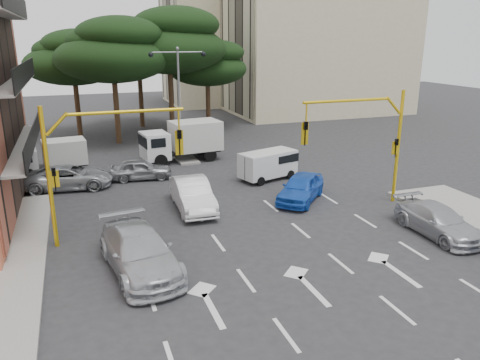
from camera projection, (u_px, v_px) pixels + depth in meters
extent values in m
plane|color=#28282B|center=(261.00, 236.00, 21.01)|extent=(120.00, 120.00, 0.00)
cube|color=gray|center=(181.00, 154.00, 35.40)|extent=(1.40, 6.00, 0.15)
cube|color=black|center=(6.00, 92.00, 23.10)|extent=(0.12, 14.72, 11.20)
cube|color=beige|center=(319.00, 33.00, 53.61)|extent=(20.00, 12.00, 18.00)
cube|color=black|center=(236.00, 38.00, 50.53)|extent=(0.12, 11.04, 16.20)
cube|color=beige|center=(228.00, 42.00, 62.46)|extent=(16.00, 12.00, 16.00)
cube|color=black|center=(169.00, 46.00, 60.02)|extent=(0.12, 11.04, 14.20)
cylinder|color=#382616|center=(117.00, 114.00, 38.81)|extent=(0.44, 0.44, 4.95)
ellipsoid|color=black|center=(113.00, 58.00, 37.51)|extent=(9.15, 9.15, 3.87)
ellipsoid|color=black|center=(119.00, 34.00, 36.79)|extent=(6.86, 6.86, 2.86)
ellipsoid|color=black|center=(105.00, 41.00, 37.23)|extent=(6.07, 6.07, 2.64)
cylinder|color=#382616|center=(171.00, 105.00, 42.15)|extent=(0.44, 0.44, 5.40)
ellipsoid|color=black|center=(169.00, 49.00, 40.73)|extent=(9.98, 9.98, 4.22)
ellipsoid|color=black|center=(176.00, 25.00, 39.96)|extent=(7.49, 7.49, 3.12)
ellipsoid|color=black|center=(162.00, 32.00, 40.42)|extent=(6.62, 6.62, 2.88)
cylinder|color=#382616|center=(78.00, 111.00, 41.52)|extent=(0.44, 0.44, 4.50)
ellipsoid|color=black|center=(73.00, 65.00, 40.33)|extent=(8.32, 8.32, 3.52)
ellipsoid|color=black|center=(79.00, 44.00, 39.66)|extent=(6.24, 6.24, 2.60)
ellipsoid|color=black|center=(66.00, 50.00, 40.09)|extent=(5.52, 5.52, 2.40)
cylinder|color=#382616|center=(208.00, 107.00, 45.44)|extent=(0.44, 0.44, 4.05)
ellipsoid|color=black|center=(207.00, 69.00, 44.37)|extent=(7.49, 7.49, 3.17)
ellipsoid|color=black|center=(214.00, 52.00, 43.75)|extent=(5.62, 5.62, 2.34)
ellipsoid|color=black|center=(201.00, 57.00, 44.16)|extent=(4.97, 4.97, 2.16)
cylinder|color=#382616|center=(141.00, 102.00, 46.08)|extent=(0.44, 0.44, 4.95)
ellipsoid|color=black|center=(138.00, 55.00, 44.77)|extent=(9.15, 9.15, 3.87)
ellipsoid|color=black|center=(144.00, 35.00, 44.06)|extent=(6.86, 6.86, 2.86)
ellipsoid|color=black|center=(132.00, 41.00, 44.50)|extent=(6.07, 6.07, 2.64)
cylinder|color=gold|center=(398.00, 147.00, 24.69)|extent=(0.18, 0.18, 6.00)
cylinder|color=gold|center=(393.00, 105.00, 23.86)|extent=(0.95, 0.14, 0.95)
cylinder|color=gold|center=(347.00, 101.00, 22.87)|extent=(4.80, 0.14, 0.14)
cylinder|color=gold|center=(306.00, 112.00, 22.30)|extent=(0.08, 0.08, 0.90)
imported|color=black|center=(306.00, 134.00, 22.60)|extent=(0.20, 0.24, 1.20)
cube|color=gold|center=(305.00, 133.00, 22.68)|extent=(0.36, 0.06, 1.10)
imported|color=black|center=(396.00, 148.00, 24.49)|extent=(0.16, 0.20, 1.00)
cube|color=gold|center=(395.00, 148.00, 24.58)|extent=(0.35, 0.08, 0.70)
cylinder|color=gold|center=(49.00, 179.00, 19.17)|extent=(0.18, 0.18, 6.00)
cylinder|color=gold|center=(57.00, 124.00, 18.69)|extent=(0.95, 0.14, 0.95)
cylinder|color=gold|center=(126.00, 112.00, 19.47)|extent=(4.80, 0.14, 0.14)
cylinder|color=gold|center=(179.00, 119.00, 20.31)|extent=(0.08, 0.08, 0.90)
imported|color=black|center=(180.00, 143.00, 20.61)|extent=(0.20, 0.24, 1.20)
cube|color=gold|center=(179.00, 143.00, 20.68)|extent=(0.36, 0.06, 1.10)
imported|color=black|center=(55.00, 180.00, 19.11)|extent=(0.16, 0.20, 1.00)
cube|color=gold|center=(55.00, 179.00, 19.20)|extent=(0.35, 0.08, 0.70)
cylinder|color=slate|center=(179.00, 104.00, 34.28)|extent=(0.16, 0.16, 7.50)
cylinder|color=slate|center=(165.00, 52.00, 32.92)|extent=(1.80, 0.10, 0.10)
sphere|color=black|center=(151.00, 55.00, 32.64)|extent=(0.36, 0.36, 0.36)
cylinder|color=slate|center=(190.00, 52.00, 33.49)|extent=(1.80, 0.10, 0.10)
sphere|color=black|center=(203.00, 54.00, 33.86)|extent=(0.36, 0.36, 0.36)
sphere|color=slate|center=(177.00, 49.00, 33.13)|extent=(0.24, 0.24, 0.24)
imported|color=silver|center=(192.00, 194.00, 24.17)|extent=(1.85, 4.85, 1.58)
imported|color=blue|center=(301.00, 188.00, 25.42)|extent=(4.24, 4.34, 1.47)
imported|color=#B0B3B9|center=(139.00, 251.00, 17.72)|extent=(2.96, 5.80, 1.61)
imported|color=#A8ACB1|center=(69.00, 177.00, 27.47)|extent=(5.16, 2.77, 1.38)
imported|color=gray|center=(140.00, 169.00, 29.26)|extent=(3.99, 2.00, 1.31)
imported|color=#ABACB3|center=(438.00, 221.00, 21.03)|extent=(1.89, 4.60, 1.33)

